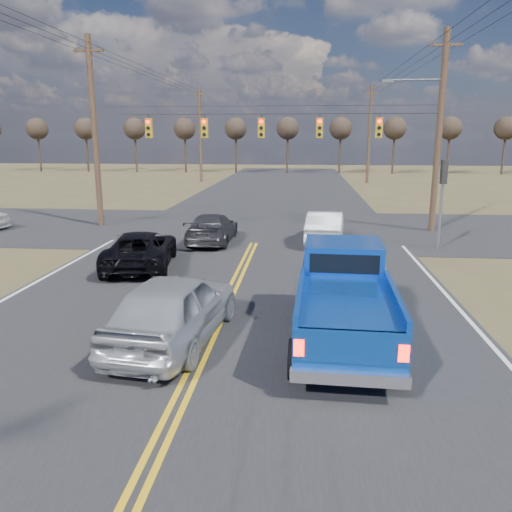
# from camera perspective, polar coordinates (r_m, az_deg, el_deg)

# --- Properties ---
(ground) EXTENTS (160.00, 160.00, 0.00)m
(ground) POSITION_cam_1_polar(r_m,az_deg,el_deg) (10.18, -8.28, -15.30)
(ground) COLOR brown
(ground) RESTS_ON ground
(road_main) EXTENTS (14.00, 120.00, 0.02)m
(road_main) POSITION_cam_1_polar(r_m,az_deg,el_deg) (19.41, -1.40, -1.05)
(road_main) COLOR #28282B
(road_main) RESTS_ON ground
(road_cross) EXTENTS (120.00, 12.00, 0.02)m
(road_cross) POSITION_cam_1_polar(r_m,az_deg,el_deg) (27.18, 0.59, 3.18)
(road_cross) COLOR #28282B
(road_cross) RESTS_ON ground
(signal_gantry) EXTENTS (19.60, 4.83, 10.00)m
(signal_gantry) POSITION_cam_1_polar(r_m,az_deg,el_deg) (26.49, 1.69, 13.92)
(signal_gantry) COLOR #473323
(signal_gantry) RESTS_ON ground
(utility_poles) EXTENTS (19.60, 58.32, 10.00)m
(utility_poles) POSITION_cam_1_polar(r_m,az_deg,el_deg) (25.75, 0.43, 14.30)
(utility_poles) COLOR #473323
(utility_poles) RESTS_ON ground
(treeline) EXTENTS (87.00, 117.80, 7.40)m
(treeline) POSITION_cam_1_polar(r_m,az_deg,el_deg) (35.69, 1.87, 14.84)
(treeline) COLOR #33261C
(treeline) RESTS_ON ground
(pickup_truck) EXTENTS (2.53, 5.96, 2.21)m
(pickup_truck) POSITION_cam_1_polar(r_m,az_deg,el_deg) (12.23, 10.01, -4.85)
(pickup_truck) COLOR black
(pickup_truck) RESTS_ON ground
(silver_suv) EXTENTS (2.63, 5.28, 1.73)m
(silver_suv) POSITION_cam_1_polar(r_m,az_deg,el_deg) (12.23, -9.35, -5.86)
(silver_suv) COLOR #AEB1B7
(silver_suv) RESTS_ON ground
(black_suv) EXTENTS (3.05, 5.32, 1.40)m
(black_suv) POSITION_cam_1_polar(r_m,az_deg,el_deg) (19.45, -13.01, 0.75)
(black_suv) COLOR black
(black_suv) RESTS_ON ground
(white_car_queue) EXTENTS (2.02, 4.67, 1.50)m
(white_car_queue) POSITION_cam_1_polar(r_m,az_deg,el_deg) (23.67, 7.92, 3.34)
(white_car_queue) COLOR white
(white_car_queue) RESTS_ON ground
(dgrey_car_queue) EXTENTS (1.96, 4.72, 1.36)m
(dgrey_car_queue) POSITION_cam_1_polar(r_m,az_deg,el_deg) (23.55, -5.02, 3.20)
(dgrey_car_queue) COLOR #333338
(dgrey_car_queue) RESTS_ON ground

